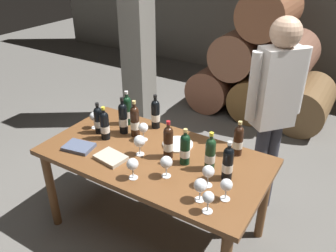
# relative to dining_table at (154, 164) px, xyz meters

# --- Properties ---
(ground_plane) EXTENTS (14.00, 14.00, 0.00)m
(ground_plane) POSITION_rel_dining_table_xyz_m (0.00, 0.00, -0.67)
(ground_plane) COLOR #66635E
(barrel_stack) EXTENTS (1.86, 0.90, 1.69)m
(barrel_stack) POSITION_rel_dining_table_xyz_m (0.00, 2.60, -0.01)
(barrel_stack) COLOR brown
(barrel_stack) RESTS_ON ground_plane
(stone_pillar) EXTENTS (0.32, 0.32, 2.60)m
(stone_pillar) POSITION_rel_dining_table_xyz_m (-1.30, 1.60, 0.63)
(stone_pillar) COLOR slate
(stone_pillar) RESTS_ON ground_plane
(dining_table) EXTENTS (1.70, 0.90, 0.76)m
(dining_table) POSITION_rel_dining_table_xyz_m (0.00, 0.00, 0.00)
(dining_table) COLOR brown
(dining_table) RESTS_ON ground_plane
(wine_bottle_0) EXTENTS (0.07, 0.07, 0.32)m
(wine_bottle_0) POSITION_rel_dining_table_xyz_m (-0.40, 0.15, 0.23)
(wine_bottle_0) COLOR black
(wine_bottle_0) RESTS_ON dining_table
(wine_bottle_1) EXTENTS (0.07, 0.07, 0.31)m
(wine_bottle_1) POSITION_rel_dining_table_xyz_m (-0.29, 0.16, 0.23)
(wine_bottle_1) COLOR black
(wine_bottle_1) RESTS_ON dining_table
(wine_bottle_2) EXTENTS (0.07, 0.07, 0.30)m
(wine_bottle_2) POSITION_rel_dining_table_xyz_m (-0.22, 0.36, 0.22)
(wine_bottle_2) COLOR black
(wine_bottle_2) RESTS_ON dining_table
(wine_bottle_3) EXTENTS (0.07, 0.07, 0.29)m
(wine_bottle_3) POSITION_rel_dining_table_xyz_m (0.58, 0.01, 0.22)
(wine_bottle_3) COLOR black
(wine_bottle_3) RESTS_ON dining_table
(wine_bottle_4) EXTENTS (0.07, 0.07, 0.30)m
(wine_bottle_4) POSITION_rel_dining_table_xyz_m (0.11, 0.03, 0.22)
(wine_bottle_4) COLOR black
(wine_bottle_4) RESTS_ON dining_table
(wine_bottle_5) EXTENTS (0.07, 0.07, 0.28)m
(wine_bottle_5) POSITION_rel_dining_table_xyz_m (0.25, 0.02, 0.21)
(wine_bottle_5) COLOR black
(wine_bottle_5) RESTS_ON dining_table
(wine_bottle_6) EXTENTS (0.07, 0.07, 0.27)m
(wine_bottle_6) POSITION_rel_dining_table_xyz_m (-0.57, 0.04, 0.21)
(wine_bottle_6) COLOR black
(wine_bottle_6) RESTS_ON dining_table
(wine_bottle_7) EXTENTS (0.07, 0.07, 0.28)m
(wine_bottle_7) POSITION_rel_dining_table_xyz_m (-0.46, -0.01, 0.21)
(wine_bottle_7) COLOR black
(wine_bottle_7) RESTS_ON dining_table
(wine_bottle_8) EXTENTS (0.07, 0.07, 0.31)m
(wine_bottle_8) POSITION_rel_dining_table_xyz_m (-0.46, 0.29, 0.22)
(wine_bottle_8) COLOR black
(wine_bottle_8) RESTS_ON dining_table
(wine_bottle_9) EXTENTS (0.07, 0.07, 0.30)m
(wine_bottle_9) POSITION_rel_dining_table_xyz_m (0.43, 0.05, 0.22)
(wine_bottle_9) COLOR #19381E
(wine_bottle_9) RESTS_ON dining_table
(wine_bottle_10) EXTENTS (0.07, 0.07, 0.28)m
(wine_bottle_10) POSITION_rel_dining_table_xyz_m (0.53, 0.33, 0.21)
(wine_bottle_10) COLOR black
(wine_bottle_10) RESTS_ON dining_table
(wine_glass_0) EXTENTS (0.08, 0.08, 0.15)m
(wine_glass_0) POSITION_rel_dining_table_xyz_m (0.04, -0.31, 0.20)
(wine_glass_0) COLOR white
(wine_glass_0) RESTS_ON dining_table
(wine_glass_1) EXTENTS (0.09, 0.09, 0.16)m
(wine_glass_1) POSITION_rel_dining_table_xyz_m (0.22, -0.18, 0.20)
(wine_glass_1) COLOR white
(wine_glass_1) RESTS_ON dining_table
(wine_glass_2) EXTENTS (0.08, 0.08, 0.15)m
(wine_glass_2) POSITION_rel_dining_table_xyz_m (-0.19, 0.13, 0.20)
(wine_glass_2) COLOR white
(wine_glass_2) RESTS_ON dining_table
(wine_glass_3) EXTENTS (0.07, 0.07, 0.15)m
(wine_glass_3) POSITION_rel_dining_table_xyz_m (0.61, -0.35, 0.19)
(wine_glass_3) COLOR white
(wine_glass_3) RESTS_ON dining_table
(wine_glass_4) EXTENTS (0.07, 0.07, 0.15)m
(wine_glass_4) POSITION_rel_dining_table_xyz_m (-0.66, 0.08, 0.20)
(wine_glass_4) COLOR white
(wine_glass_4) RESTS_ON dining_table
(wine_glass_5) EXTENTS (0.09, 0.09, 0.16)m
(wine_glass_5) POSITION_rel_dining_table_xyz_m (-0.09, -0.06, 0.20)
(wine_glass_5) COLOR white
(wine_glass_5) RESTS_ON dining_table
(wine_glass_6) EXTENTS (0.08, 0.08, 0.16)m
(wine_glass_6) POSITION_rel_dining_table_xyz_m (0.53, -0.28, 0.20)
(wine_glass_6) COLOR white
(wine_glass_6) RESTS_ON dining_table
(wine_glass_7) EXTENTS (0.08, 0.08, 0.15)m
(wine_glass_7) POSITION_rel_dining_table_xyz_m (0.66, -0.19, 0.20)
(wine_glass_7) COLOR white
(wine_glass_7) RESTS_ON dining_table
(wine_glass_8) EXTENTS (0.08, 0.08, 0.15)m
(wine_glass_8) POSITION_rel_dining_table_xyz_m (0.50, -0.12, 0.20)
(wine_glass_8) COLOR white
(wine_glass_8) RESTS_ON dining_table
(tasting_notebook) EXTENTS (0.25, 0.20, 0.03)m
(tasting_notebook) POSITION_rel_dining_table_xyz_m (-0.54, -0.24, 0.11)
(tasting_notebook) COLOR #4C5670
(tasting_notebook) RESTS_ON dining_table
(leather_ledger) EXTENTS (0.24, 0.19, 0.03)m
(leather_ledger) POSITION_rel_dining_table_xyz_m (-0.24, -0.22, 0.11)
(leather_ledger) COLOR #B2A893
(leather_ledger) RESTS_ON dining_table
(serving_plate) EXTENTS (0.24, 0.24, 0.01)m
(serving_plate) POSITION_rel_dining_table_xyz_m (0.09, 0.21, 0.10)
(serving_plate) COLOR white
(serving_plate) RESTS_ON dining_table
(sommelier_presenting) EXTENTS (0.35, 0.39, 1.72)m
(sommelier_presenting) POSITION_rel_dining_table_xyz_m (0.65, 0.75, 0.37)
(sommelier_presenting) COLOR #383842
(sommelier_presenting) RESTS_ON ground_plane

